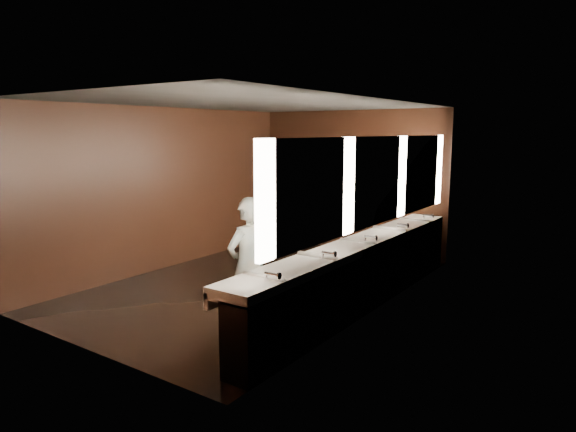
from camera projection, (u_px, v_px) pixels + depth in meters
name	position (u px, v px, depth m)	size (l,w,h in m)	color
floor	(258.00, 285.00, 8.08)	(6.00, 6.00, 0.00)	black
ceiling	(257.00, 103.00, 7.62)	(4.00, 6.00, 0.02)	#2D2D2B
wall_back	(350.00, 181.00, 10.28)	(4.00, 0.02, 2.80)	black
wall_front	(82.00, 226.00, 5.42)	(4.00, 0.02, 2.80)	black
wall_left	(168.00, 188.00, 8.98)	(0.02, 6.00, 2.80)	black
wall_right	(378.00, 208.00, 6.72)	(0.02, 6.00, 2.80)	black
sink_counter	(362.00, 272.00, 6.99)	(0.55, 5.40, 1.01)	black
mirror_band	(377.00, 181.00, 6.68)	(0.06, 5.03, 1.15)	white
person	(248.00, 266.00, 6.02)	(0.60, 0.39, 1.64)	#82B5C2
trash_bin	(329.00, 294.00, 6.74)	(0.35, 0.35, 0.55)	black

